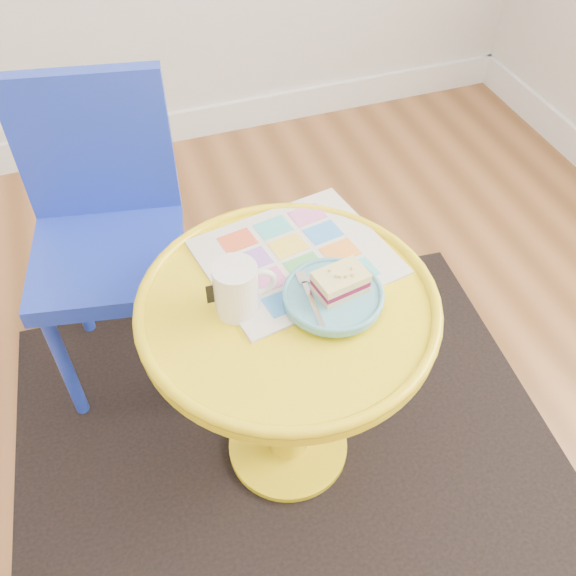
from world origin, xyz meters
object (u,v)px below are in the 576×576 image
object	(u,v)px
chair	(106,224)
newspaper	(296,257)
mug	(237,288)
side_table	(288,353)
plate	(333,296)

from	to	relation	value
chair	newspaper	size ratio (longest dim) A/B	2.21
newspaper	mug	distance (m)	0.18
side_table	mug	xyz separation A→B (m)	(-0.09, 0.02, 0.21)
side_table	chair	distance (m)	0.54
plate	chair	bearing A→B (deg)	127.64
plate	newspaper	bearing A→B (deg)	99.39
newspaper	mug	xyz separation A→B (m)	(-0.15, -0.09, 0.05)
side_table	newspaper	bearing A→B (deg)	62.83
newspaper	plate	world-z (taller)	plate
chair	mug	world-z (taller)	chair
side_table	newspaper	distance (m)	0.20
newspaper	mug	world-z (taller)	mug
mug	plate	xyz separation A→B (m)	(0.17, -0.05, -0.04)
chair	newspaper	world-z (taller)	chair
newspaper	mug	bearing A→B (deg)	-157.97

